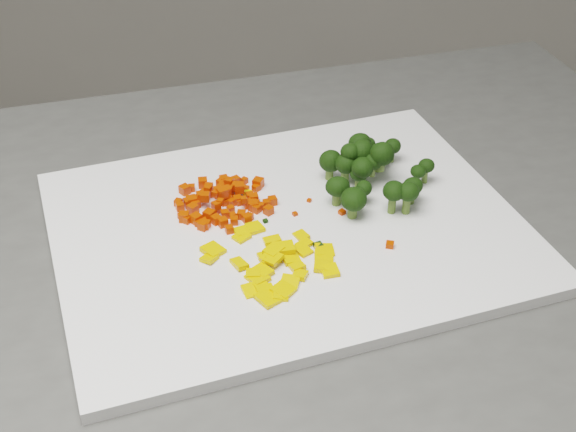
{
  "coord_description": "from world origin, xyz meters",
  "views": [
    {
      "loc": [
        0.17,
        -0.53,
        1.37
      ],
      "look_at": [
        0.14,
        0.09,
        0.92
      ],
      "focal_mm": 50.0,
      "sensor_mm": 36.0,
      "label": 1
    }
  ],
  "objects_px": {
    "cutting_board": "(288,229)",
    "broccoli_pile": "(373,164)",
    "pepper_pile": "(270,255)",
    "carrot_pile": "(223,193)"
  },
  "relations": [
    {
      "from": "cutting_board",
      "to": "broccoli_pile",
      "type": "relative_size",
      "value": 3.75
    },
    {
      "from": "pepper_pile",
      "to": "broccoli_pile",
      "type": "height_order",
      "value": "broccoli_pile"
    },
    {
      "from": "carrot_pile",
      "to": "cutting_board",
      "type": "bearing_deg",
      "value": -26.05
    },
    {
      "from": "pepper_pile",
      "to": "carrot_pile",
      "type": "bearing_deg",
      "value": 119.81
    },
    {
      "from": "cutting_board",
      "to": "pepper_pile",
      "type": "relative_size",
      "value": 3.88
    },
    {
      "from": "pepper_pile",
      "to": "cutting_board",
      "type": "bearing_deg",
      "value": 76.69
    },
    {
      "from": "carrot_pile",
      "to": "broccoli_pile",
      "type": "relative_size",
      "value": 0.83
    },
    {
      "from": "cutting_board",
      "to": "carrot_pile",
      "type": "distance_m",
      "value": 0.08
    },
    {
      "from": "pepper_pile",
      "to": "broccoli_pile",
      "type": "distance_m",
      "value": 0.16
    },
    {
      "from": "pepper_pile",
      "to": "broccoli_pile",
      "type": "relative_size",
      "value": 0.97
    }
  ]
}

